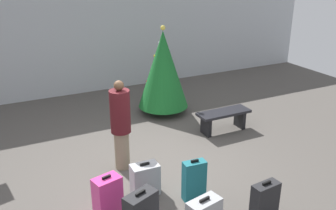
{
  "coord_description": "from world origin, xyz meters",
  "views": [
    {
      "loc": [
        -2.36,
        -5.58,
        3.65
      ],
      "look_at": [
        0.8,
        0.75,
        0.9
      ],
      "focal_mm": 39.68,
      "sensor_mm": 36.0,
      "label": 1
    }
  ],
  "objects_px": {
    "suitcase_5": "(194,181)",
    "waiting_bench": "(224,117)",
    "suitcase_4": "(265,202)",
    "suitcase_3": "(145,179)",
    "holiday_tree": "(163,69)",
    "suitcase_1": "(108,197)",
    "traveller_0": "(121,124)"
  },
  "relations": [
    {
      "from": "waiting_bench",
      "to": "suitcase_4",
      "type": "bearing_deg",
      "value": -113.26
    },
    {
      "from": "traveller_0",
      "to": "suitcase_3",
      "type": "height_order",
      "value": "traveller_0"
    },
    {
      "from": "waiting_bench",
      "to": "suitcase_4",
      "type": "distance_m",
      "value": 3.13
    },
    {
      "from": "suitcase_1",
      "to": "suitcase_3",
      "type": "xyz_separation_m",
      "value": [
        0.74,
        0.3,
        -0.07
      ]
    },
    {
      "from": "suitcase_3",
      "to": "suitcase_4",
      "type": "relative_size",
      "value": 0.9
    },
    {
      "from": "waiting_bench",
      "to": "suitcase_3",
      "type": "distance_m",
      "value": 2.97
    },
    {
      "from": "waiting_bench",
      "to": "suitcase_3",
      "type": "xyz_separation_m",
      "value": [
        -2.57,
        -1.48,
        -0.08
      ]
    },
    {
      "from": "suitcase_3",
      "to": "holiday_tree",
      "type": "bearing_deg",
      "value": 59.34
    },
    {
      "from": "suitcase_1",
      "to": "holiday_tree",
      "type": "bearing_deg",
      "value": 52.83
    },
    {
      "from": "holiday_tree",
      "to": "waiting_bench",
      "type": "xyz_separation_m",
      "value": [
        0.75,
        -1.6,
        -0.8
      ]
    },
    {
      "from": "suitcase_5",
      "to": "waiting_bench",
      "type": "bearing_deg",
      "value": 45.65
    },
    {
      "from": "suitcase_4",
      "to": "suitcase_1",
      "type": "bearing_deg",
      "value": 152.13
    },
    {
      "from": "traveller_0",
      "to": "suitcase_5",
      "type": "height_order",
      "value": "traveller_0"
    },
    {
      "from": "holiday_tree",
      "to": "suitcase_4",
      "type": "relative_size",
      "value": 3.45
    },
    {
      "from": "suitcase_3",
      "to": "suitcase_5",
      "type": "height_order",
      "value": "suitcase_5"
    },
    {
      "from": "waiting_bench",
      "to": "suitcase_3",
      "type": "bearing_deg",
      "value": -150.15
    },
    {
      "from": "holiday_tree",
      "to": "suitcase_5",
      "type": "bearing_deg",
      "value": -108.18
    },
    {
      "from": "holiday_tree",
      "to": "suitcase_4",
      "type": "distance_m",
      "value": 4.58
    },
    {
      "from": "suitcase_3",
      "to": "suitcase_5",
      "type": "bearing_deg",
      "value": -36.93
    },
    {
      "from": "suitcase_1",
      "to": "suitcase_3",
      "type": "distance_m",
      "value": 0.8
    },
    {
      "from": "suitcase_3",
      "to": "suitcase_4",
      "type": "distance_m",
      "value": 1.94
    },
    {
      "from": "suitcase_3",
      "to": "suitcase_1",
      "type": "bearing_deg",
      "value": -157.78
    },
    {
      "from": "suitcase_5",
      "to": "traveller_0",
      "type": "bearing_deg",
      "value": 115.59
    },
    {
      "from": "holiday_tree",
      "to": "suitcase_1",
      "type": "relative_size",
      "value": 3.13
    },
    {
      "from": "traveller_0",
      "to": "suitcase_4",
      "type": "distance_m",
      "value": 2.81
    },
    {
      "from": "waiting_bench",
      "to": "suitcase_3",
      "type": "relative_size",
      "value": 2.13
    },
    {
      "from": "holiday_tree",
      "to": "suitcase_3",
      "type": "bearing_deg",
      "value": -120.66
    },
    {
      "from": "suitcase_4",
      "to": "suitcase_5",
      "type": "bearing_deg",
      "value": 127.11
    },
    {
      "from": "holiday_tree",
      "to": "suitcase_5",
      "type": "height_order",
      "value": "holiday_tree"
    },
    {
      "from": "suitcase_1",
      "to": "waiting_bench",
      "type": "bearing_deg",
      "value": 28.24
    },
    {
      "from": "suitcase_1",
      "to": "suitcase_3",
      "type": "height_order",
      "value": "suitcase_1"
    },
    {
      "from": "traveller_0",
      "to": "suitcase_1",
      "type": "distance_m",
      "value": 1.55
    }
  ]
}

